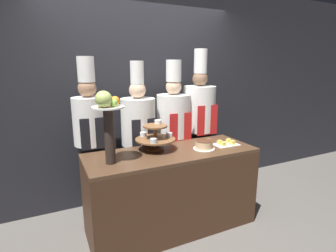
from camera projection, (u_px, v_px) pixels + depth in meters
ground_plane at (186, 244)px, 2.63m from camera, size 14.00×14.00×0.00m
wall_back at (142, 93)px, 3.40m from camera, size 10.00×0.06×2.80m
buffet_counter at (172, 190)px, 2.83m from camera, size 1.79×0.66×0.88m
tiered_stand at (155, 137)px, 2.74m from camera, size 0.42×0.42×0.31m
fruit_pedestal at (108, 116)px, 2.28m from camera, size 0.29×0.29×0.67m
cake_round at (204, 145)px, 2.79m from camera, size 0.23×0.23×0.09m
cup_white at (207, 142)px, 2.97m from camera, size 0.08×0.08×0.06m
cake_square_tray at (226, 143)px, 2.95m from camera, size 0.28×0.18×0.05m
chef_left at (90, 135)px, 2.84m from camera, size 0.35×0.35×1.84m
chef_center_left at (139, 135)px, 3.08m from camera, size 0.40×0.40×1.80m
chef_center_right at (173, 129)px, 3.27m from camera, size 0.41×0.41×1.82m
chef_right at (199, 122)px, 3.41m from camera, size 0.41×0.41×1.95m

